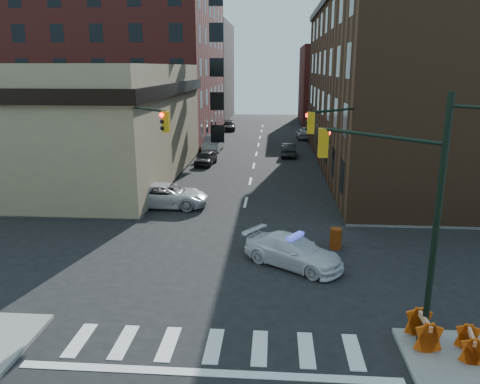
% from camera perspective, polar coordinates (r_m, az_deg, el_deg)
% --- Properties ---
extents(ground, '(140.00, 140.00, 0.00)m').
position_cam_1_polar(ground, '(22.05, -0.94, -8.54)').
color(ground, black).
rests_on(ground, ground).
extents(sidewalk_nw, '(34.00, 54.50, 0.15)m').
position_cam_1_polar(sidewalk_nw, '(59.07, -20.80, 5.54)').
color(sidewalk_nw, gray).
rests_on(sidewalk_nw, ground).
extents(sidewalk_ne, '(34.00, 54.50, 0.15)m').
position_cam_1_polar(sidewalk_ne, '(57.62, 25.81, 4.80)').
color(sidewalk_ne, gray).
rests_on(sidewalk_ne, ground).
extents(bank_building, '(22.00, 22.00, 9.00)m').
position_cam_1_polar(bank_building, '(41.42, -23.09, 7.86)').
color(bank_building, '#92825F').
rests_on(bank_building, ground).
extents(apartment_block, '(25.00, 25.00, 24.00)m').
position_cam_1_polar(apartment_block, '(63.56, -15.16, 17.40)').
color(apartment_block, maroon).
rests_on(apartment_block, ground).
extents(commercial_row_ne, '(14.00, 34.00, 14.00)m').
position_cam_1_polar(commercial_row_ne, '(44.10, 19.30, 11.85)').
color(commercial_row_ne, '#4D311E').
rests_on(commercial_row_ne, ground).
extents(filler_nw, '(20.00, 18.00, 16.00)m').
position_cam_1_polar(filler_nw, '(84.05, -8.29, 14.32)').
color(filler_nw, brown).
rests_on(filler_nw, ground).
extents(filler_ne, '(16.00, 16.00, 12.00)m').
position_cam_1_polar(filler_ne, '(79.12, 13.39, 12.59)').
color(filler_ne, maroon).
rests_on(filler_ne, ground).
extents(signal_pole_se, '(5.40, 5.27, 8.00)m').
position_cam_1_polar(signal_pole_se, '(15.77, 19.49, -1.32)').
color(signal_pole_se, black).
rests_on(signal_pole_se, sidewalk_se).
extents(signal_pole_nw, '(3.58, 3.67, 8.00)m').
position_cam_1_polar(signal_pole_nw, '(26.98, -12.46, 5.11)').
color(signal_pole_nw, black).
rests_on(signal_pole_nw, sidewalk_nw).
extents(signal_pole_ne, '(3.67, 3.58, 8.00)m').
position_cam_1_polar(signal_pole_ne, '(26.18, 12.98, 4.79)').
color(signal_pole_ne, black).
rests_on(signal_pole_ne, sidewalk_ne).
extents(tree_ne_near, '(3.00, 3.00, 4.85)m').
position_cam_1_polar(tree_ne_near, '(46.78, 11.26, 8.20)').
color(tree_ne_near, black).
rests_on(tree_ne_near, sidewalk_ne).
extents(tree_ne_far, '(3.00, 3.00, 4.85)m').
position_cam_1_polar(tree_ne_far, '(54.68, 10.28, 9.20)').
color(tree_ne_far, black).
rests_on(tree_ne_far, sidewalk_ne).
extents(police_car, '(5.01, 4.24, 1.38)m').
position_cam_1_polar(police_car, '(21.59, 6.53, -7.20)').
color(police_car, white).
rests_on(police_car, ground).
extents(pickup, '(5.45, 2.54, 1.51)m').
position_cam_1_polar(pickup, '(30.68, -8.96, -0.40)').
color(pickup, silver).
rests_on(pickup, ground).
extents(parked_car_wnear, '(1.95, 3.94, 1.29)m').
position_cam_1_polar(parked_car_wnear, '(43.49, -4.19, 4.16)').
color(parked_car_wnear, black).
rests_on(parked_car_wnear, ground).
extents(parked_car_wfar, '(1.93, 5.03, 1.64)m').
position_cam_1_polar(parked_car_wfar, '(50.93, -3.27, 5.97)').
color(parked_car_wfar, gray).
rests_on(parked_car_wfar, ground).
extents(parked_car_wdeep, '(2.12, 4.54, 1.28)m').
position_cam_1_polar(parked_car_wdeep, '(67.60, -1.35, 8.08)').
color(parked_car_wdeep, black).
rests_on(parked_car_wdeep, ground).
extents(parked_car_enear, '(1.66, 4.18, 1.36)m').
position_cam_1_polar(parked_car_enear, '(47.85, 6.00, 5.15)').
color(parked_car_enear, black).
rests_on(parked_car_enear, ground).
extents(parked_car_efar, '(1.86, 4.13, 1.38)m').
position_cam_1_polar(parked_car_efar, '(59.94, 7.74, 7.10)').
color(parked_car_efar, '#9B9DA3').
rests_on(parked_car_efar, ground).
extents(pedestrian_a, '(0.72, 0.67, 1.64)m').
position_cam_1_polar(pedestrian_a, '(29.77, -19.03, -1.10)').
color(pedestrian_a, black).
rests_on(pedestrian_a, sidewalk_nw).
extents(pedestrian_b, '(0.90, 0.79, 1.57)m').
position_cam_1_polar(pedestrian_b, '(30.58, -18.53, -0.71)').
color(pedestrian_b, black).
rests_on(pedestrian_b, sidewalk_nw).
extents(pedestrian_c, '(1.06, 0.74, 1.67)m').
position_cam_1_polar(pedestrian_c, '(29.86, -19.73, -1.08)').
color(pedestrian_c, '#1F272F').
rests_on(pedestrian_c, sidewalk_nw).
extents(barrel_road, '(0.63, 0.63, 1.05)m').
position_cam_1_polar(barrel_road, '(23.94, 11.59, -5.56)').
color(barrel_road, red).
rests_on(barrel_road, ground).
extents(barrel_bank, '(0.67, 0.67, 1.04)m').
position_cam_1_polar(barrel_bank, '(30.96, -9.09, -0.72)').
color(barrel_bank, red).
rests_on(barrel_bank, ground).
extents(barricade_se_a, '(0.68, 1.31, 0.97)m').
position_cam_1_polar(barricade_se_a, '(16.72, 21.44, -15.42)').
color(barricade_se_a, red).
rests_on(barricade_se_a, sidewalk_se).
extents(barricade_se_b, '(0.75, 1.19, 0.83)m').
position_cam_1_polar(barricade_se_b, '(16.67, 26.25, -16.35)').
color(barricade_se_b, '#E3420A').
rests_on(barricade_se_b, sidewalk_se).
extents(barricade_nw_a, '(1.34, 0.67, 1.01)m').
position_cam_1_polar(barricade_nw_a, '(29.46, -14.74, -1.57)').
color(barricade_nw_a, orange).
rests_on(barricade_nw_a, sidewalk_nw).
extents(barricade_nw_b, '(1.36, 0.81, 0.96)m').
position_cam_1_polar(barricade_nw_b, '(32.00, -21.51, -0.87)').
color(barricade_nw_b, '#EA520B').
rests_on(barricade_nw_b, sidewalk_nw).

